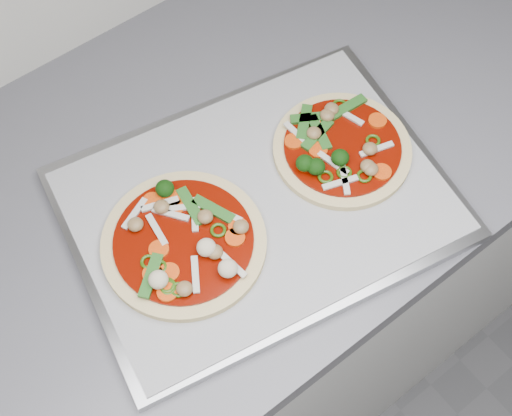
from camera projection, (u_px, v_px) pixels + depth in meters
base_cabinet at (365, 204)px, 1.47m from camera, size 3.60×0.60×0.86m
countertop at (404, 55)px, 1.08m from camera, size 3.60×0.60×0.04m
baking_tray at (258, 204)px, 0.92m from camera, size 0.53×0.43×0.02m
parchment at (258, 201)px, 0.91m from camera, size 0.51×0.40×0.00m
pizza_left at (184, 242)px, 0.87m from camera, size 0.23×0.23×0.03m
pizza_right at (340, 148)px, 0.94m from camera, size 0.18×0.18×0.03m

